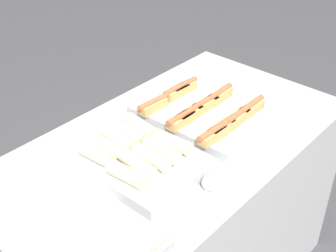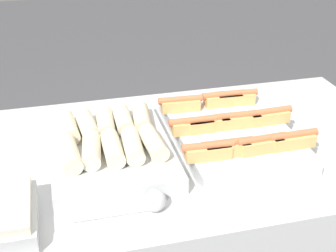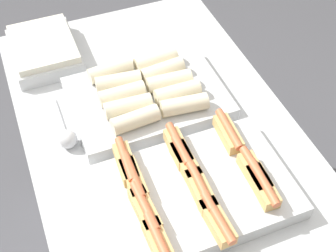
{
  "view_description": "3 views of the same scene",
  "coord_description": "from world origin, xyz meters",
  "px_view_note": "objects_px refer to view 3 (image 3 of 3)",
  "views": [
    {
      "loc": [
        -1.11,
        -0.96,
        1.92
      ],
      "look_at": [
        -0.03,
        0.0,
        0.96
      ],
      "focal_mm": 50.0,
      "sensor_mm": 36.0,
      "label": 1
    },
    {
      "loc": [
        -0.32,
        -1.18,
        1.62
      ],
      "look_at": [
        -0.03,
        0.0,
        0.96
      ],
      "focal_mm": 50.0,
      "sensor_mm": 36.0,
      "label": 2
    },
    {
      "loc": [
        0.8,
        -0.33,
        1.96
      ],
      "look_at": [
        -0.03,
        0.0,
        0.96
      ],
      "focal_mm": 50.0,
      "sensor_mm": 36.0,
      "label": 3
    }
  ],
  "objects_px": {
    "tray_hotdogs": "(195,189)",
    "tray_wraps": "(147,95)",
    "serving_spoon_near": "(67,137)",
    "tray_side_front": "(44,50)"
  },
  "relations": [
    {
      "from": "tray_hotdogs",
      "to": "tray_wraps",
      "type": "relative_size",
      "value": 1.05
    },
    {
      "from": "tray_hotdogs",
      "to": "tray_side_front",
      "type": "distance_m",
      "value": 0.77
    },
    {
      "from": "tray_hotdogs",
      "to": "tray_wraps",
      "type": "xyz_separation_m",
      "value": [
        -0.38,
        0.0,
        0.0
      ]
    },
    {
      "from": "tray_wraps",
      "to": "tray_side_front",
      "type": "bearing_deg",
      "value": -144.07
    },
    {
      "from": "tray_hotdogs",
      "to": "tray_wraps",
      "type": "height_order",
      "value": "tray_wraps"
    },
    {
      "from": "tray_hotdogs",
      "to": "serving_spoon_near",
      "type": "xyz_separation_m",
      "value": [
        -0.31,
        -0.27,
        -0.01
      ]
    },
    {
      "from": "tray_wraps",
      "to": "serving_spoon_near",
      "type": "height_order",
      "value": "tray_wraps"
    },
    {
      "from": "tray_side_front",
      "to": "serving_spoon_near",
      "type": "xyz_separation_m",
      "value": [
        0.42,
        -0.02,
        -0.01
      ]
    },
    {
      "from": "serving_spoon_near",
      "to": "tray_side_front",
      "type": "bearing_deg",
      "value": 177.21
    },
    {
      "from": "tray_side_front",
      "to": "tray_wraps",
      "type": "bearing_deg",
      "value": 35.93
    }
  ]
}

